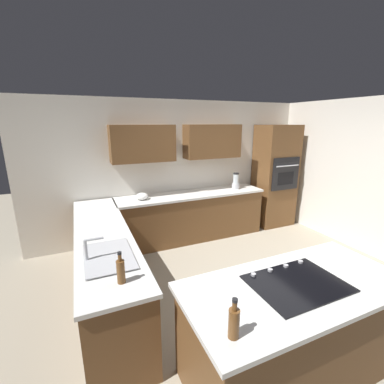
{
  "coord_description": "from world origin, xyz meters",
  "views": [
    {
      "loc": [
        2.0,
        2.63,
        2.2
      ],
      "look_at": [
        0.33,
        -1.18,
        1.08
      ],
      "focal_mm": 24.49,
      "sensor_mm": 36.0,
      "label": 1
    }
  ],
  "objects_px": {
    "sink_unit": "(108,256)",
    "blender": "(236,182)",
    "mixing_bowl": "(142,196)",
    "oil_bottle": "(234,322)",
    "cooktop": "(297,283)",
    "dish_soap_bottle": "(121,271)",
    "wall_oven": "(275,176)"
  },
  "relations": [
    {
      "from": "mixing_bowl",
      "to": "oil_bottle",
      "type": "relative_size",
      "value": 0.78
    },
    {
      "from": "blender",
      "to": "oil_bottle",
      "type": "distance_m",
      "value": 3.81
    },
    {
      "from": "wall_oven",
      "to": "oil_bottle",
      "type": "relative_size",
      "value": 7.76
    },
    {
      "from": "dish_soap_bottle",
      "to": "cooktop",
      "type": "bearing_deg",
      "value": 155.62
    },
    {
      "from": "cooktop",
      "to": "mixing_bowl",
      "type": "xyz_separation_m",
      "value": [
        0.61,
        -2.93,
        0.05
      ]
    },
    {
      "from": "sink_unit",
      "to": "dish_soap_bottle",
      "type": "xyz_separation_m",
      "value": [
        -0.06,
        0.48,
        0.09
      ]
    },
    {
      "from": "oil_bottle",
      "to": "wall_oven",
      "type": "bearing_deg",
      "value": -133.71
    },
    {
      "from": "mixing_bowl",
      "to": "oil_bottle",
      "type": "height_order",
      "value": "oil_bottle"
    },
    {
      "from": "sink_unit",
      "to": "mixing_bowl",
      "type": "height_order",
      "value": "sink_unit"
    },
    {
      "from": "sink_unit",
      "to": "blender",
      "type": "bearing_deg",
      "value": -145.37
    },
    {
      "from": "cooktop",
      "to": "blender",
      "type": "relative_size",
      "value": 2.33
    },
    {
      "from": "wall_oven",
      "to": "sink_unit",
      "type": "bearing_deg",
      "value": 26.94
    },
    {
      "from": "cooktop",
      "to": "sink_unit",
      "type": "bearing_deg",
      "value": -37.95
    },
    {
      "from": "sink_unit",
      "to": "oil_bottle",
      "type": "xyz_separation_m",
      "value": [
        -0.6,
        1.35,
        0.09
      ]
    },
    {
      "from": "dish_soap_bottle",
      "to": "blender",
      "type": "bearing_deg",
      "value": -138.35
    },
    {
      "from": "sink_unit",
      "to": "mixing_bowl",
      "type": "relative_size",
      "value": 3.26
    },
    {
      "from": "wall_oven",
      "to": "cooktop",
      "type": "distance_m",
      "value": 3.74
    },
    {
      "from": "wall_oven",
      "to": "blender",
      "type": "height_order",
      "value": "wall_oven"
    },
    {
      "from": "blender",
      "to": "dish_soap_bottle",
      "type": "distance_m",
      "value": 3.51
    },
    {
      "from": "blender",
      "to": "mixing_bowl",
      "type": "relative_size",
      "value": 1.52
    },
    {
      "from": "sink_unit",
      "to": "dish_soap_bottle",
      "type": "height_order",
      "value": "dish_soap_bottle"
    },
    {
      "from": "cooktop",
      "to": "blender",
      "type": "distance_m",
      "value": 3.21
    },
    {
      "from": "cooktop",
      "to": "dish_soap_bottle",
      "type": "xyz_separation_m",
      "value": [
        1.33,
        -0.6,
        0.1
      ]
    },
    {
      "from": "blender",
      "to": "wall_oven",
      "type": "bearing_deg",
      "value": -178.88
    },
    {
      "from": "wall_oven",
      "to": "blender",
      "type": "xyz_separation_m",
      "value": [
        1.0,
        0.02,
        -0.03
      ]
    },
    {
      "from": "sink_unit",
      "to": "mixing_bowl",
      "type": "bearing_deg",
      "value": -112.82
    },
    {
      "from": "cooktop",
      "to": "blender",
      "type": "height_order",
      "value": "blender"
    },
    {
      "from": "cooktop",
      "to": "mixing_bowl",
      "type": "bearing_deg",
      "value": -78.26
    },
    {
      "from": "blender",
      "to": "oil_bottle",
      "type": "xyz_separation_m",
      "value": [
        2.07,
        3.2,
        -0.03
      ]
    },
    {
      "from": "blender",
      "to": "sink_unit",
      "type": "bearing_deg",
      "value": 34.63
    },
    {
      "from": "blender",
      "to": "oil_bottle",
      "type": "relative_size",
      "value": 1.18
    },
    {
      "from": "dish_soap_bottle",
      "to": "oil_bottle",
      "type": "bearing_deg",
      "value": 122.24
    }
  ]
}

